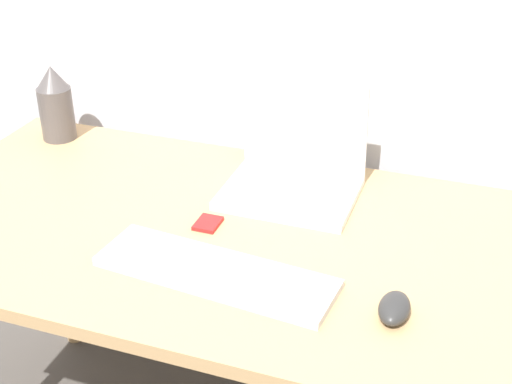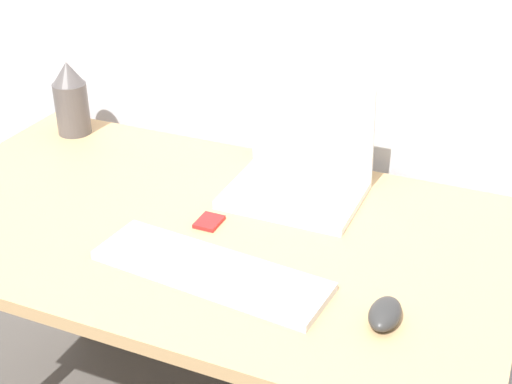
{
  "view_description": "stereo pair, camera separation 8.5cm",
  "coord_description": "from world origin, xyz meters",
  "px_view_note": "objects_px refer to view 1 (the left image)",
  "views": [
    {
      "loc": [
        0.56,
        -0.82,
        1.58
      ],
      "look_at": [
        0.13,
        0.4,
        0.87
      ],
      "focal_mm": 50.0,
      "sensor_mm": 36.0,
      "label": 1
    },
    {
      "loc": [
        0.64,
        -0.78,
        1.58
      ],
      "look_at": [
        0.13,
        0.4,
        0.87
      ],
      "focal_mm": 50.0,
      "sensor_mm": 36.0,
      "label": 2
    }
  ],
  "objects_px": {
    "mouse": "(394,308)",
    "mp3_player": "(208,223)",
    "vase": "(55,104)",
    "laptop": "(295,169)",
    "keyboard": "(216,272)"
  },
  "relations": [
    {
      "from": "mouse",
      "to": "mp3_player",
      "type": "xyz_separation_m",
      "value": [
        -0.43,
        0.18,
        -0.01
      ]
    },
    {
      "from": "vase",
      "to": "mp3_player",
      "type": "distance_m",
      "value": 0.63
    },
    {
      "from": "laptop",
      "to": "mouse",
      "type": "height_order",
      "value": "laptop"
    },
    {
      "from": "vase",
      "to": "mp3_player",
      "type": "bearing_deg",
      "value": -27.16
    },
    {
      "from": "mouse",
      "to": "vase",
      "type": "height_order",
      "value": "vase"
    },
    {
      "from": "keyboard",
      "to": "mp3_player",
      "type": "bearing_deg",
      "value": 117.36
    },
    {
      "from": "mp3_player",
      "to": "mouse",
      "type": "bearing_deg",
      "value": -22.03
    },
    {
      "from": "mp3_player",
      "to": "vase",
      "type": "bearing_deg",
      "value": 152.84
    },
    {
      "from": "laptop",
      "to": "mp3_player",
      "type": "xyz_separation_m",
      "value": [
        -0.13,
        -0.21,
        -0.05
      ]
    },
    {
      "from": "keyboard",
      "to": "mp3_player",
      "type": "distance_m",
      "value": 0.19
    },
    {
      "from": "mouse",
      "to": "vase",
      "type": "distance_m",
      "value": 1.1
    },
    {
      "from": "keyboard",
      "to": "vase",
      "type": "relative_size",
      "value": 2.39
    },
    {
      "from": "laptop",
      "to": "mp3_player",
      "type": "bearing_deg",
      "value": -121.39
    },
    {
      "from": "laptop",
      "to": "keyboard",
      "type": "distance_m",
      "value": 0.39
    },
    {
      "from": "keyboard",
      "to": "mouse",
      "type": "xyz_separation_m",
      "value": [
        0.35,
        -0.01,
        0.01
      ]
    }
  ]
}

